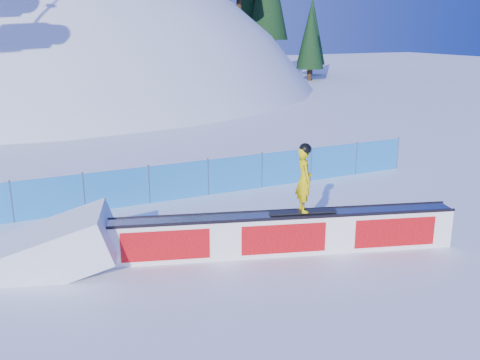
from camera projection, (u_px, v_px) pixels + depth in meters
name	position (u px, v px, depth m)	size (l,w,h in m)	color
ground	(163.00, 264.00, 12.62)	(160.00, 160.00, 0.00)	white
snow_hill	(44.00, 266.00, 54.05)	(64.00, 64.00, 64.00)	white
safety_fence	(117.00, 189.00, 16.36)	(22.05, 0.05, 1.30)	#217DD1
rail_box	(281.00, 234.00, 13.08)	(8.48, 3.12, 1.04)	white
snow_ramp	(54.00, 267.00, 12.46)	(2.81, 1.88, 1.06)	white
snowboarder	(304.00, 179.00, 12.78)	(1.66, 0.77, 1.72)	black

